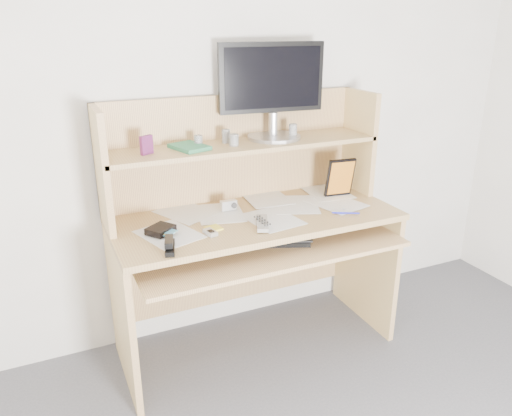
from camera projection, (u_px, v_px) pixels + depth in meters
name	position (u px, v px, depth m)	size (l,w,h in m)	color
back_wall	(230.00, 104.00, 2.54)	(3.60, 0.04, 2.50)	white
desk	(250.00, 220.00, 2.54)	(1.40, 0.70, 1.30)	tan
paper_clutter	(256.00, 215.00, 2.45)	(1.32, 0.54, 0.01)	silver
keyboard	(262.00, 238.00, 2.40)	(0.48, 0.33, 0.03)	black
tv_remote	(262.00, 223.00, 2.32)	(0.05, 0.18, 0.02)	gray
flip_phone	(210.00, 232.00, 2.22)	(0.04, 0.07, 0.02)	#BBBBBE
stapler	(170.00, 244.00, 2.07)	(0.04, 0.14, 0.04)	black
wallet	(161.00, 230.00, 2.23)	(0.11, 0.09, 0.03)	black
sticky_note_pad	(214.00, 228.00, 2.29)	(0.07, 0.07, 0.01)	yellow
digital_camera	(229.00, 205.00, 2.50)	(0.08, 0.03, 0.05)	silver
game_case	(340.00, 178.00, 2.66)	(0.15, 0.02, 0.21)	black
blue_pen	(346.00, 213.00, 2.45)	(0.01, 0.01, 0.13)	#181CB8
card_box	(146.00, 145.00, 2.24)	(0.06, 0.02, 0.09)	#A52516
shelf_book	(189.00, 147.00, 2.34)	(0.13, 0.18, 0.02)	#388D57
chip_stack_a	(198.00, 141.00, 2.38)	(0.04, 0.04, 0.05)	black
chip_stack_b	(226.00, 136.00, 2.45)	(0.04, 0.04, 0.07)	white
chip_stack_c	(234.00, 140.00, 2.39)	(0.05, 0.05, 0.06)	black
chip_stack_d	(293.00, 131.00, 2.55)	(0.04, 0.04, 0.07)	white
monitor	(272.00, 88.00, 2.49)	(0.55, 0.27, 0.47)	#A7A7AC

